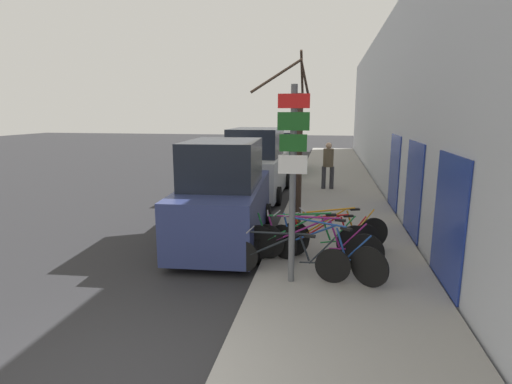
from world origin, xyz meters
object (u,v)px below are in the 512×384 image
signpost (293,176)px  street_tree (298,146)px  bicycle_2 (314,244)px  parked_car_2 (279,155)px  bicycle_4 (330,237)px  bicycle_5 (334,233)px  parked_car_1 (257,166)px  bicycle_1 (323,250)px  pedestrian_near (328,162)px  bicycle_0 (286,258)px  parked_car_0 (225,197)px  bicycle_3 (306,240)px

signpost → street_tree: 3.90m
bicycle_2 → signpost: bearing=166.8°
parked_car_2 → signpost: bearing=-82.6°
bicycle_4 → bicycle_5: size_ratio=0.89×
parked_car_1 → parked_car_2: parked_car_1 is taller
signpost → bicycle_5: bearing=66.2°
signpost → bicycle_4: bearing=65.7°
parked_car_2 → street_tree: 9.65m
bicycle_2 → bicycle_4: bicycle_2 is taller
bicycle_1 → bicycle_4: size_ratio=1.06×
parked_car_1 → pedestrian_near: size_ratio=2.70×
bicycle_0 → street_tree: bearing=8.1°
bicycle_5 → parked_car_2: parked_car_2 is taller
bicycle_1 → parked_car_1: 7.67m
parked_car_0 → bicycle_0: bearing=-56.5°
bicycle_2 → parked_car_1: 7.31m
signpost → street_tree: bearing=93.1°
parked_car_2 → parked_car_0: bearing=-90.3°
bicycle_2 → bicycle_4: 0.65m
bicycle_1 → parked_car_1: parked_car_1 is taller
parked_car_0 → street_tree: bearing=40.2°
bicycle_1 → bicycle_5: 1.18m
parked_car_1 → pedestrian_near: parked_car_1 is taller
bicycle_4 → street_tree: 3.07m
bicycle_3 → parked_car_0: size_ratio=0.56×
bicycle_1 → bicycle_4: bearing=25.9°
bicycle_3 → bicycle_5: (0.56, 0.60, -0.01)m
bicycle_3 → parked_car_1: bearing=8.6°
bicycle_2 → street_tree: 3.47m
bicycle_4 → bicycle_3: bearing=112.4°
bicycle_2 → parked_car_0: bearing=64.8°
bicycle_2 → parked_car_1: parked_car_1 is taller
bicycle_0 → bicycle_4: (0.76, 1.30, 0.00)m
parked_car_2 → pedestrian_near: size_ratio=2.46×
bicycle_4 → parked_car_2: parked_car_2 is taller
bicycle_0 → bicycle_2: 0.86m
bicycle_3 → bicycle_5: bearing=-52.2°
pedestrian_near → bicycle_2: bearing=-95.1°
bicycle_0 → bicycle_5: bearing=-22.6°
bicycle_4 → bicycle_5: bicycle_5 is taller
signpost → bicycle_1: bearing=45.7°
signpost → bicycle_3: bearing=80.0°
bicycle_2 → bicycle_1: bearing=-144.5°
street_tree → bicycle_0: bearing=-88.4°
bicycle_0 → parked_car_2: size_ratio=0.52×
bicycle_3 → parked_car_0: parked_car_0 is taller
bicycle_3 → parked_car_1: (-2.18, 6.68, 0.55)m
bicycle_0 → parked_car_1: bearing=20.3°
bicycle_0 → parked_car_2: (-1.72, 13.17, 0.44)m
pedestrian_near → bicycle_0: bearing=-98.1°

